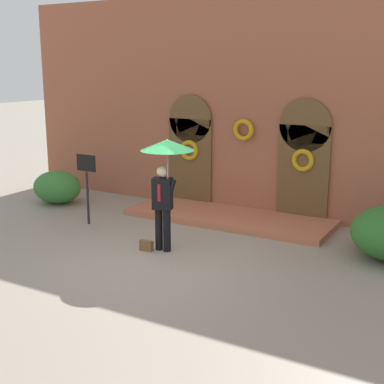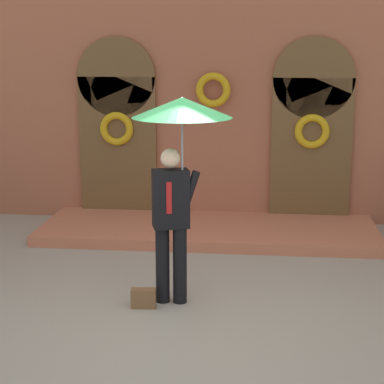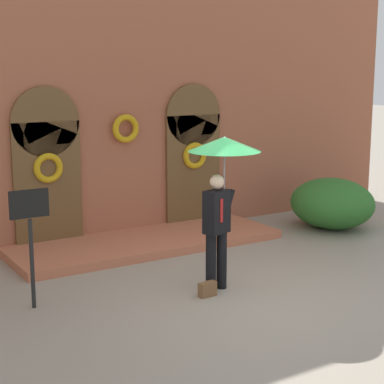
{
  "view_description": "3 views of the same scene",
  "coord_description": "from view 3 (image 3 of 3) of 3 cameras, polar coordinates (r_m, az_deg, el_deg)",
  "views": [
    {
      "loc": [
        5.63,
        -8.63,
        3.79
      ],
      "look_at": [
        -0.17,
        1.51,
        1.03
      ],
      "focal_mm": 50.0,
      "sensor_mm": 36.0,
      "label": 1
    },
    {
      "loc": [
        0.76,
        -6.56,
        2.91
      ],
      "look_at": [
        -0.09,
        1.48,
        1.05
      ],
      "focal_mm": 60.0,
      "sensor_mm": 36.0,
      "label": 2
    },
    {
      "loc": [
        -5.54,
        -7.49,
        3.38
      ],
      "look_at": [
        -0.08,
        1.26,
        1.37
      ],
      "focal_mm": 60.0,
      "sensor_mm": 36.0,
      "label": 3
    }
  ],
  "objects": [
    {
      "name": "handbag",
      "position": [
        9.71,
        1.38,
        -8.64
      ],
      "size": [
        0.29,
        0.14,
        0.22
      ],
      "primitive_type": "cube",
      "rotation": [
        0.0,
        0.0,
        0.09
      ],
      "color": "brown",
      "rests_on": "ground"
    },
    {
      "name": "building_facade",
      "position": [
        12.91,
        -6.57,
        7.84
      ],
      "size": [
        14.0,
        2.3,
        5.6
      ],
      "color": "#9E563D",
      "rests_on": "ground"
    },
    {
      "name": "person_with_umbrella",
      "position": [
        9.64,
        2.72,
        2.27
      ],
      "size": [
        1.1,
        1.1,
        2.36
      ],
      "color": "black",
      "rests_on": "ground"
    },
    {
      "name": "shrub_right",
      "position": [
        13.98,
        12.35,
        -0.98
      ],
      "size": [
        1.7,
        1.86,
        1.06
      ],
      "primitive_type": "ellipsoid",
      "color": "#2D6B28",
      "rests_on": "ground"
    },
    {
      "name": "ground_plane",
      "position": [
        9.91,
        4.31,
        -8.94
      ],
      "size": [
        80.0,
        80.0,
        0.0
      ],
      "primitive_type": "plane",
      "color": "gray"
    },
    {
      "name": "sign_post",
      "position": [
        9.24,
        -14.18,
        -3.19
      ],
      "size": [
        0.56,
        0.06,
        1.72
      ],
      "color": "black",
      "rests_on": "ground"
    }
  ]
}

